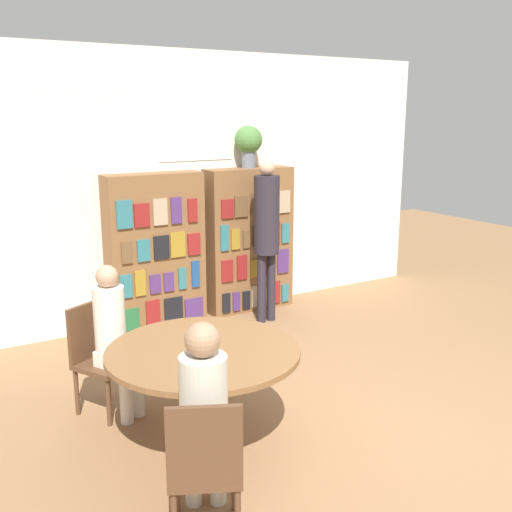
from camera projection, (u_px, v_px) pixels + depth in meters
ground_plane at (429, 457)px, 4.15m from camera, size 16.00×16.00×0.00m
wall_back at (196, 186)px, 6.84m from camera, size 6.40×0.07×3.00m
bookshelf_left at (155, 252)px, 6.53m from camera, size 1.07×0.34×1.70m
bookshelf_right at (249, 240)px, 7.13m from camera, size 1.07×0.34×1.70m
flower_vase at (248, 142)px, 6.86m from camera, size 0.32×0.32×0.48m
reading_table at (203, 362)px, 4.18m from camera, size 1.36×1.36×0.73m
chair_near_camera at (205, 464)px, 3.23m from camera, size 0.53×0.53×0.87m
chair_left_side at (99, 353)px, 4.72m from camera, size 0.54×0.54×0.87m
seated_reader_left at (115, 334)px, 4.58m from camera, size 0.36×0.40×1.21m
seated_reader_right at (204, 410)px, 3.35m from camera, size 0.38×0.41×1.24m
librarian_standing at (266, 224)px, 6.61m from camera, size 0.28×0.55×1.84m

